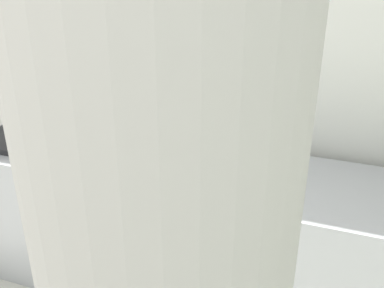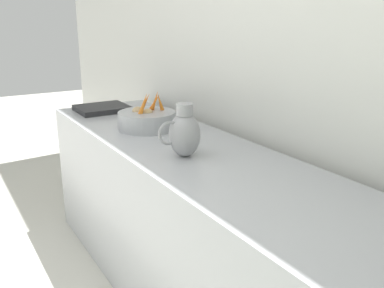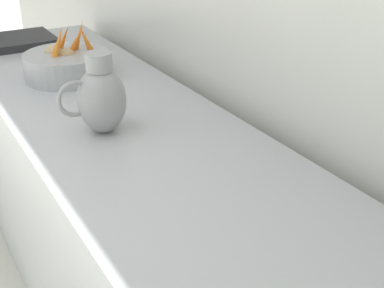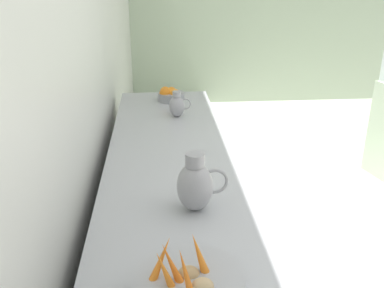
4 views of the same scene
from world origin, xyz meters
TOP-DOWN VIEW (x-y plane):
  - prep_counter at (-1.50, 0.11)m, footprint 0.68×3.23m
  - vegetable_colander at (-1.48, -0.68)m, footprint 0.34×0.34m
  - metal_pitcher_tall at (-1.41, -0.12)m, footprint 0.21×0.15m
  - counter_sink_basin at (-1.43, -1.28)m, footprint 0.34×0.30m

SIDE VIEW (x-z plane):
  - prep_counter at x=-1.50m, z-range 0.00..0.88m
  - counter_sink_basin at x=-1.43m, z-range 0.88..0.91m
  - vegetable_colander at x=-1.48m, z-range 0.82..1.05m
  - metal_pitcher_tall at x=-1.41m, z-range 0.87..1.12m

